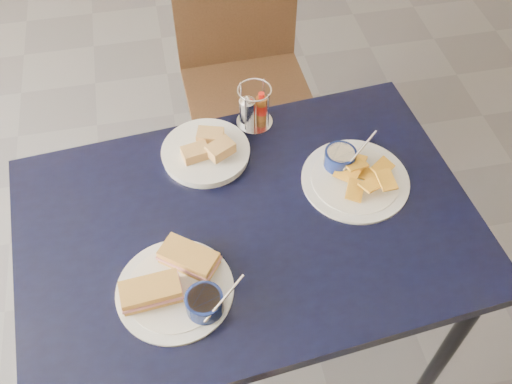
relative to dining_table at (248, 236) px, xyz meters
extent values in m
plane|color=#504F54|center=(-0.15, -0.02, -0.68)|extent=(6.00, 6.00, 0.00)
cube|color=black|center=(0.00, 0.00, 0.05)|extent=(1.27, 0.91, 0.04)
cylinder|color=black|center=(0.52, -0.32, -0.33)|extent=(0.04, 0.04, 0.71)
cylinder|color=black|center=(-0.52, 0.32, -0.33)|extent=(0.04, 0.04, 0.71)
cylinder|color=black|center=(0.52, 0.32, -0.33)|extent=(0.04, 0.04, 0.71)
cube|color=#311D10|center=(0.15, 0.78, -0.20)|extent=(0.48, 0.46, 0.04)
cylinder|color=#311D10|center=(-0.04, 0.60, -0.45)|extent=(0.04, 0.04, 0.46)
cylinder|color=#311D10|center=(0.34, 0.60, -0.45)|extent=(0.04, 0.04, 0.46)
cylinder|color=#311D10|center=(-0.04, 0.96, -0.45)|extent=(0.04, 0.04, 0.46)
cylinder|color=#311D10|center=(0.34, 0.96, -0.45)|extent=(0.04, 0.04, 0.46)
cube|color=#311D10|center=(0.15, 0.98, 0.06)|extent=(0.47, 0.06, 0.49)
cylinder|color=white|center=(-0.21, -0.17, 0.07)|extent=(0.29, 0.29, 0.01)
cylinder|color=white|center=(-0.21, -0.17, 0.08)|extent=(0.23, 0.23, 0.00)
cube|color=gold|center=(-0.27, -0.18, 0.10)|extent=(0.15, 0.08, 0.04)
cube|color=tan|center=(-0.27, -0.18, 0.10)|extent=(0.15, 0.09, 0.01)
cube|color=gold|center=(-0.17, -0.10, 0.10)|extent=(0.15, 0.14, 0.04)
cube|color=tan|center=(-0.17, -0.10, 0.10)|extent=(0.16, 0.15, 0.01)
cylinder|color=#0A133B|center=(-0.15, -0.23, 0.10)|extent=(0.09, 0.09, 0.05)
cylinder|color=black|center=(-0.15, -0.23, 0.12)|extent=(0.08, 0.08, 0.01)
cylinder|color=silver|center=(-0.10, -0.25, 0.15)|extent=(0.11, 0.07, 0.08)
cylinder|color=white|center=(0.32, 0.08, 0.07)|extent=(0.30, 0.30, 0.01)
cylinder|color=white|center=(0.32, 0.08, 0.08)|extent=(0.25, 0.25, 0.00)
cube|color=yellow|center=(0.36, 0.07, 0.08)|extent=(0.08, 0.08, 0.02)
cube|color=yellow|center=(0.30, 0.03, 0.09)|extent=(0.07, 0.08, 0.03)
cube|color=yellow|center=(0.29, 0.08, 0.09)|extent=(0.08, 0.08, 0.02)
cube|color=yellow|center=(0.40, 0.08, 0.09)|extent=(0.08, 0.08, 0.02)
cube|color=yellow|center=(0.33, 0.12, 0.10)|extent=(0.08, 0.08, 0.02)
cube|color=yellow|center=(0.35, 0.03, 0.10)|extent=(0.08, 0.07, 0.02)
cube|color=yellow|center=(0.32, 0.10, 0.11)|extent=(0.08, 0.06, 0.02)
cube|color=yellow|center=(0.38, 0.02, 0.11)|extent=(0.05, 0.07, 0.02)
cylinder|color=#0A133B|center=(0.29, 0.14, 0.10)|extent=(0.09, 0.09, 0.05)
cylinder|color=#C4B294|center=(0.29, 0.14, 0.12)|extent=(0.08, 0.08, 0.01)
cylinder|color=silver|center=(0.34, 0.12, 0.15)|extent=(0.11, 0.07, 0.08)
cylinder|color=white|center=(-0.07, 0.26, 0.08)|extent=(0.25, 0.25, 0.02)
cylinder|color=white|center=(-0.07, 0.26, 0.09)|extent=(0.21, 0.21, 0.00)
cube|color=tan|center=(-0.10, 0.24, 0.11)|extent=(0.08, 0.06, 0.03)
cube|color=tan|center=(-0.05, 0.29, 0.11)|extent=(0.09, 0.07, 0.03)
cube|color=tan|center=(-0.03, 0.23, 0.12)|extent=(0.09, 0.08, 0.03)
cylinder|color=silver|center=(0.09, 0.36, 0.07)|extent=(0.11, 0.11, 0.01)
cylinder|color=silver|center=(0.12, 0.39, 0.14)|extent=(0.01, 0.01, 0.13)
cylinder|color=silver|center=(0.06, 0.39, 0.14)|extent=(0.01, 0.01, 0.13)
cylinder|color=silver|center=(0.06, 0.33, 0.14)|extent=(0.01, 0.01, 0.13)
cylinder|color=silver|center=(0.12, 0.33, 0.14)|extent=(0.01, 0.01, 0.13)
torus|color=silver|center=(0.09, 0.36, 0.20)|extent=(0.10, 0.10, 0.00)
cylinder|color=silver|center=(0.07, 0.36, 0.12)|extent=(0.05, 0.05, 0.08)
cone|color=silver|center=(0.07, 0.36, 0.17)|extent=(0.04, 0.04, 0.02)
cylinder|color=brown|center=(0.11, 0.36, 0.12)|extent=(0.03, 0.03, 0.08)
cylinder|color=#A71309|center=(0.11, 0.36, 0.12)|extent=(0.03, 0.03, 0.03)
cylinder|color=#A71309|center=(0.11, 0.36, 0.17)|extent=(0.02, 0.02, 0.02)
camera|label=1|loc=(-0.15, -0.86, 1.30)|focal=40.00mm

